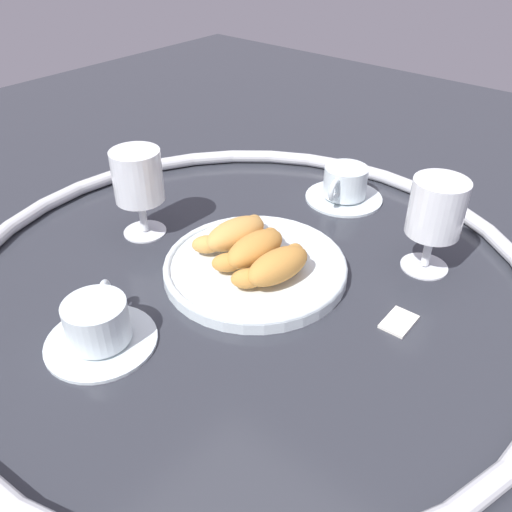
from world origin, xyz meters
TOP-DOWN VIEW (x-y plane):
  - ground_plane at (0.00, 0.00)m, footprint 2.20×2.20m
  - table_chrome_rim at (0.00, 0.00)m, footprint 0.82×0.82m
  - pastry_plate at (0.02, -0.00)m, footprint 0.26×0.26m
  - croissant_large at (0.01, -0.05)m, footprint 0.14×0.08m
  - croissant_small at (0.02, 0.00)m, footprint 0.14×0.07m
  - croissant_extra at (0.03, 0.05)m, footprint 0.13×0.08m
  - coffee_cup_near at (-0.21, 0.05)m, footprint 0.14×0.14m
  - coffee_cup_far at (0.29, 0.02)m, footprint 0.14×0.14m
  - juice_glass_left at (-0.01, 0.21)m, footprint 0.08×0.08m
  - juice_glass_right at (0.19, -0.18)m, footprint 0.08×0.08m
  - sugar_packet at (0.06, -0.21)m, footprint 0.05×0.04m

SIDE VIEW (x-z plane):
  - ground_plane at x=0.00m, z-range 0.00..0.00m
  - sugar_packet at x=0.06m, z-range 0.00..0.01m
  - pastry_plate at x=0.02m, z-range 0.00..0.02m
  - table_chrome_rim at x=0.00m, z-range 0.00..0.02m
  - coffee_cup_near at x=-0.21m, z-range 0.00..0.06m
  - coffee_cup_far at x=0.29m, z-range 0.00..0.06m
  - croissant_large at x=0.01m, z-range 0.02..0.06m
  - croissant_small at x=0.02m, z-range 0.02..0.06m
  - croissant_extra at x=0.03m, z-range 0.02..0.06m
  - juice_glass_right at x=0.19m, z-range 0.02..0.16m
  - juice_glass_left at x=-0.01m, z-range 0.03..0.17m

